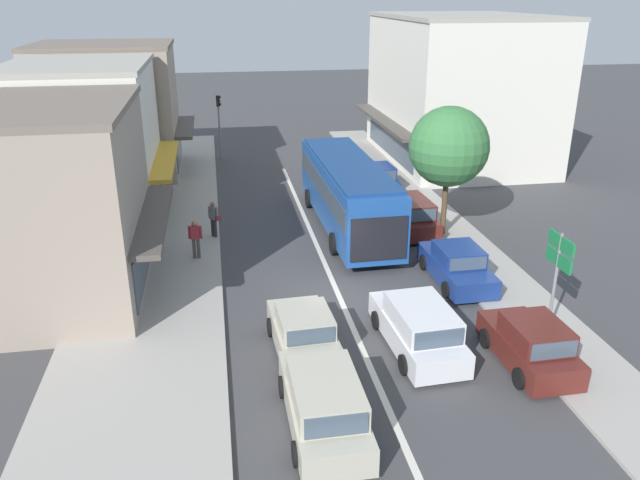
{
  "coord_description": "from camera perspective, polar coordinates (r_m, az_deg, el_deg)",
  "views": [
    {
      "loc": [
        -4.12,
        -19.99,
        10.37
      ],
      "look_at": [
        -0.26,
        2.67,
        1.2
      ],
      "focal_mm": 35.0,
      "sensor_mm": 36.0,
      "label": 1
    }
  ],
  "objects": [
    {
      "name": "ground_plane",
      "position": [
        22.9,
        1.77,
        -5.2
      ],
      "size": [
        140.0,
        140.0,
        0.0
      ],
      "primitive_type": "plane",
      "color": "#3F3F42"
    },
    {
      "name": "lane_centre_line",
      "position": [
        26.46,
        0.07,
        -1.32
      ],
      "size": [
        0.2,
        28.0,
        0.01
      ],
      "primitive_type": "cube",
      "color": "silver",
      "rests_on": "ground"
    },
    {
      "name": "sidewalk_left",
      "position": [
        28.09,
        -14.44,
        -0.49
      ],
      "size": [
        5.2,
        44.0,
        0.14
      ],
      "primitive_type": "cube",
      "color": "#A39E96",
      "rests_on": "ground"
    },
    {
      "name": "kerb_right",
      "position": [
        29.81,
        11.24,
        1.08
      ],
      "size": [
        2.8,
        44.0,
        0.12
      ],
      "primitive_type": "cube",
      "color": "#A39E96",
      "rests_on": "ground"
    },
    {
      "name": "shopfront_corner_near",
      "position": [
        23.92,
        -23.91,
        3.08
      ],
      "size": [
        7.46,
        8.21,
        6.96
      ],
      "color": "gray",
      "rests_on": "ground"
    },
    {
      "name": "shopfront_mid_block",
      "position": [
        31.94,
        -20.59,
        8.31
      ],
      "size": [
        7.26,
        8.43,
        7.4
      ],
      "color": "silver",
      "rests_on": "ground"
    },
    {
      "name": "shopfront_far_end",
      "position": [
        39.67,
        -18.67,
        11.14
      ],
      "size": [
        8.7,
        7.04,
        7.66
      ],
      "color": "gray",
      "rests_on": "ground"
    },
    {
      "name": "building_right_far",
      "position": [
        41.99,
        12.6,
        13.27
      ],
      "size": [
        9.94,
        12.67,
        9.11
      ],
      "color": "silver",
      "rests_on": "ground"
    },
    {
      "name": "city_bus",
      "position": [
        28.82,
        2.53,
        4.59
      ],
      "size": [
        2.88,
        10.9,
        3.23
      ],
      "color": "#1E4C99",
      "rests_on": "ground"
    },
    {
      "name": "wagon_adjacent_lane_lead",
      "position": [
        16.22,
        0.35,
        -14.65
      ],
      "size": [
        1.96,
        4.51,
        1.58
      ],
      "color": "#B7B29E",
      "rests_on": "ground"
    },
    {
      "name": "wagon_queue_far_back",
      "position": [
        19.63,
        8.98,
        -7.91
      ],
      "size": [
        2.1,
        4.58,
        1.58
      ],
      "color": "silver",
      "rests_on": "ground"
    },
    {
      "name": "sedan_queue_gap_filler",
      "position": [
        19.19,
        -1.43,
        -8.65
      ],
      "size": [
        2.05,
        4.28,
        1.47
      ],
      "color": "#B7B29E",
      "rests_on": "ground"
    },
    {
      "name": "parked_hatchback_kerb_front",
      "position": [
        19.62,
        18.68,
        -9.03
      ],
      "size": [
        1.88,
        3.73,
        1.54
      ],
      "color": "#561E19",
      "rests_on": "ground"
    },
    {
      "name": "parked_sedan_kerb_second",
      "position": [
        24.34,
        12.4,
        -2.3
      ],
      "size": [
        1.93,
        4.21,
        1.47
      ],
      "color": "navy",
      "rests_on": "ground"
    },
    {
      "name": "parked_wagon_kerb_third",
      "position": [
        29.25,
        8.04,
        2.31
      ],
      "size": [
        2.06,
        4.56,
        1.58
      ],
      "color": "#561E19",
      "rests_on": "ground"
    },
    {
      "name": "parked_hatchback_kerb_rear",
      "position": [
        34.88,
        5.25,
        5.58
      ],
      "size": [
        1.93,
        3.76,
        1.54
      ],
      "color": "navy",
      "rests_on": "ground"
    },
    {
      "name": "traffic_light_downstreet",
      "position": [
        41.74,
        -9.22,
        11.1
      ],
      "size": [
        0.33,
        0.24,
        4.2
      ],
      "color": "gray",
      "rests_on": "ground"
    },
    {
      "name": "directional_road_sign",
      "position": [
        20.45,
        20.98,
        -1.8
      ],
      "size": [
        0.1,
        1.4,
        3.6
      ],
      "color": "gray",
      "rests_on": "ground"
    },
    {
      "name": "street_tree_right",
      "position": [
        27.78,
        11.7,
        8.34
      ],
      "size": [
        3.48,
        3.48,
        5.89
      ],
      "color": "brown",
      "rests_on": "ground"
    },
    {
      "name": "pedestrian_with_handbag_near",
      "position": [
        28.1,
        -9.71,
        2.09
      ],
      "size": [
        0.56,
        0.55,
        1.63
      ],
      "color": "#333338",
      "rests_on": "sidewalk_left"
    },
    {
      "name": "pedestrian_browsing_midblock",
      "position": [
        25.94,
        -11.32,
        0.29
      ],
      "size": [
        0.57,
        0.27,
        1.63
      ],
      "color": "#4C4742",
      "rests_on": "sidewalk_left"
    }
  ]
}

